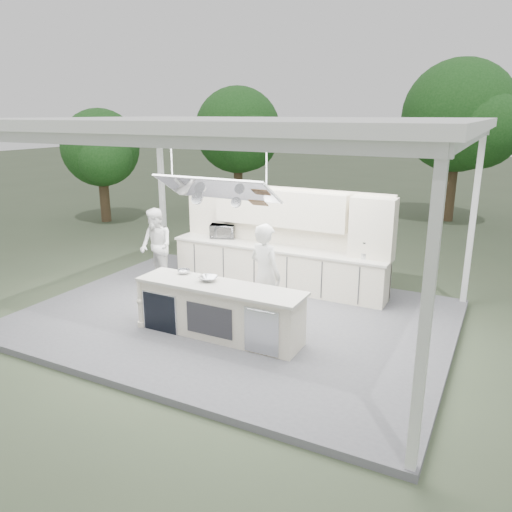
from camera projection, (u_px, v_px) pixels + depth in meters
The scene contains 12 objects.
ground at pixel (235, 321), 9.82m from camera, with size 90.00×90.00×0.00m, color #3D4932.
stage_deck at pixel (235, 318), 9.80m from camera, with size 8.00×6.00×0.12m, color #5C5C60.
tent at pixel (233, 127), 8.78m from camera, with size 8.20×6.20×3.86m.
demo_island at pixel (218, 310), 8.80m from camera, with size 3.10×0.79×0.95m.
back_counter at pixel (276, 267), 11.28m from camera, with size 5.08×0.72×0.95m.
back_wall_unit at pixel (299, 225), 11.00m from camera, with size 5.05×0.48×2.25m.
tree_cluster at pixel (368, 133), 17.34m from camera, with size 19.55×9.40×5.85m.
head_chef at pixel (265, 275), 9.15m from camera, with size 0.71×0.46×1.93m, color white.
sous_chef at pixel (156, 246), 11.47m from camera, with size 0.85×0.66×1.75m, color white.
toaster_oven at pixel (223, 231), 11.92m from camera, with size 0.58×0.40×0.32m, color #ADAFB4.
bowl_large at pixel (208, 279), 8.87m from camera, with size 0.33×0.33×0.08m, color #B9BCC1.
bowl_small at pixel (184, 272), 9.28m from camera, with size 0.23×0.23×0.07m, color silver.
Camera 1 is at (4.51, -7.90, 3.95)m, focal length 35.00 mm.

